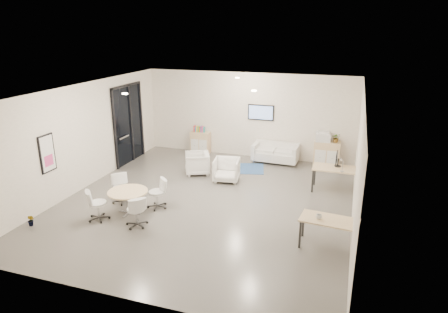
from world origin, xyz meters
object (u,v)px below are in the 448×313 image
Objects in this scene: loveseat at (276,153)px; desk_front at (329,222)px; sideboard_right at (327,154)px; round_table at (128,194)px; desk_rear at (337,170)px; armchair_right at (226,169)px; armchair_left at (197,162)px; sideboard_left at (200,142)px.

desk_front is at bearing -65.04° from loveseat.
sideboard_right is 7.34m from round_table.
desk_front is at bearing -89.79° from desk_rear.
sideboard_right is 1.10× the size of armchair_right.
armchair_left is at bearing 148.71° from desk_front.
sideboard_left is at bearing 178.57° from loveseat.
round_table is (-5.22, 0.06, -0.05)m from desk_front.
desk_front is at bearing -46.69° from sideboard_left.
sideboard_right is 0.67× the size of desk_front.
armchair_right is at bearing 49.33° from armchair_left.
loveseat reaches higher than desk_front.
sideboard_right reaches higher than round_table.
sideboard_right is 2.35m from desk_rear.
loveseat is (3.05, -0.19, -0.09)m from sideboard_left.
sideboard_right is at bearing 101.39° from desk_rear.
sideboard_right is 0.63× the size of desk_rear.
sideboard_left is 3.06m from loveseat.
sideboard_left is 0.59× the size of desk_rear.
sideboard_left is 0.63× the size of desk_front.
sideboard_left is at bearing 174.02° from armchair_left.
armchair_left is at bearing -136.58° from loveseat.
round_table is (0.14, -5.63, 0.13)m from sideboard_left.
armchair_right is at bearing -176.29° from desk_rear.
desk_front is (4.61, -3.47, 0.20)m from armchair_left.
round_table is (-0.61, -3.41, 0.15)m from armchair_left.
armchair_right is (-2.97, -2.53, -0.04)m from sideboard_right.
round_table is at bearing -116.05° from loveseat.
desk_front is at bearing -0.61° from round_table.
loveseat is 3.14m from desk_rear.
sideboard_left is 3.18m from armchair_right.
sideboard_right is at bearing 31.25° from armchair_right.
loveseat is 2.06× the size of armchair_left.
round_table is (-1.77, -3.08, 0.15)m from armchair_right.
armchair_right is (1.90, -2.55, -0.01)m from sideboard_left.
sideboard_left is 7.81m from desk_front.
sideboard_right is 1.83m from loveseat.
round_table is (-4.74, -5.60, 0.11)m from sideboard_right.
armchair_right reaches higher than loveseat.
desk_rear is at bearing -5.35° from armchair_right.
round_table is at bearing -88.62° from sideboard_left.
armchair_right is 0.78× the size of round_table.
sideboard_right is 5.68m from desk_front.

